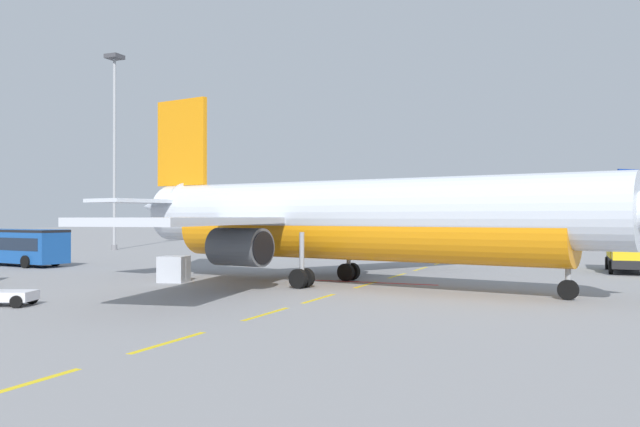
# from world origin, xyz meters

# --- Properties ---
(apron_paint_markings) EXTENTS (8.00, 95.75, 0.01)m
(apron_paint_markings) POSITION_xyz_m (18.00, 37.22, 0.00)
(apron_paint_markings) COLOR yellow
(apron_paint_markings) RESTS_ON ground
(airliner_foreground) EXTENTS (34.71, 34.07, 12.20)m
(airliner_foreground) POSITION_xyz_m (17.07, 19.79, 3.95)
(airliner_foreground) COLOR silver
(airliner_foreground) RESTS_ON ground
(airliner_far_center) EXTENTS (27.73, 26.46, 10.05)m
(airliner_far_center) POSITION_xyz_m (-21.58, 83.89, 3.25)
(airliner_far_center) COLOR silver
(airliner_far_center) RESTS_ON ground
(apron_shuttle_bus) EXTENTS (12.28, 4.30, 3.00)m
(apron_shuttle_bus) POSITION_xyz_m (-14.53, 24.12, 1.75)
(apron_shuttle_bus) COLOR #194C99
(apron_shuttle_bus) RESTS_ON ground
(fuel_service_truck) EXTENTS (2.91, 7.10, 3.14)m
(fuel_service_truck) POSITION_xyz_m (32.59, 36.61, 1.65)
(fuel_service_truck) COLOR black
(fuel_service_truck) RESTS_ON ground
(uld_cargo_container) EXTENTS (1.89, 1.86, 1.60)m
(uld_cargo_container) POSITION_xyz_m (6.52, 17.51, 0.80)
(uld_cargo_container) COLOR #B7BCC6
(uld_cargo_container) RESTS_ON ground
(apron_light_mast_near) EXTENTS (1.80, 1.80, 23.75)m
(apron_light_mast_near) POSITION_xyz_m (-23.63, 47.94, 14.85)
(apron_light_mast_near) COLOR slate
(apron_light_mast_near) RESTS_ON ground
(terminal_satellite) EXTENTS (68.58, 24.18, 11.98)m
(terminal_satellite) POSITION_xyz_m (15.93, 129.79, 5.21)
(terminal_satellite) COLOR #9E998E
(terminal_satellite) RESTS_ON ground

